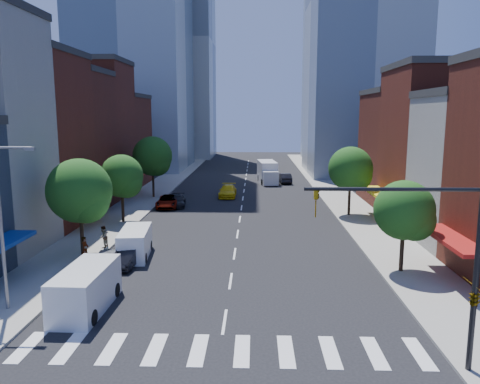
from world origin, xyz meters
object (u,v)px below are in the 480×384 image
Objects in this scene: cargo_van_far at (135,243)px; pedestrian_near at (85,249)px; parked_car_third at (168,201)px; pedestrian_far at (103,237)px; cargo_van_near at (85,290)px; parked_car_front at (106,262)px; parked_car_rear at (178,201)px; parked_car_second at (127,257)px; taxi at (228,191)px; traffic_car_far at (268,169)px; traffic_car_oncoming at (285,178)px; box_truck at (267,173)px.

pedestrian_near is at bearing -157.06° from cargo_van_far.
pedestrian_far reaches higher than parked_car_third.
cargo_van_near reaches higher than parked_car_third.
pedestrian_far is (-3.01, 1.89, -0.02)m from cargo_van_far.
cargo_van_near is (0.87, -6.31, 0.46)m from parked_car_front.
parked_car_rear is at bearing 83.91° from cargo_van_far.
cargo_van_near is (-0.21, -7.73, 0.52)m from parked_car_second.
parked_car_rear is 0.85× the size of cargo_van_far.
pedestrian_far is at bearing 141.84° from cargo_van_far.
pedestrian_far is at bearing -108.96° from taxi.
cargo_van_near is (-0.21, -29.39, 0.54)m from parked_car_rear.
parked_car_rear is at bearing -178.87° from pedestrian_far.
pedestrian_near is (-3.15, -1.75, 0.02)m from cargo_van_far.
parked_car_third is at bearing 86.94° from cargo_van_far.
pedestrian_far is (-8.50, -24.21, 0.26)m from taxi.
pedestrian_far is at bearing -0.40° from pedestrian_near.
parked_car_front is 55.42m from traffic_car_far.
pedestrian_near reaches higher than traffic_car_oncoming.
cargo_van_far is at bearing 65.38° from traffic_car_oncoming.
traffic_car_oncoming is 40.47m from pedestrian_far.
taxi is 1.13× the size of traffic_car_oncoming.
parked_car_second is 0.91× the size of parked_car_rear.
box_truck is at bearing 56.19° from parked_car_third.
cargo_van_near is 3.04× the size of pedestrian_near.
parked_car_second is at bearing 66.28° from traffic_car_oncoming.
traffic_car_far is at bearing 80.15° from cargo_van_near.
taxi reaches higher than parked_car_rear.
parked_car_front is 1.79m from parked_car_second.
parked_car_rear is 0.95× the size of traffic_car_oncoming.
parked_car_third is 0.91× the size of cargo_van_near.
parked_car_second is at bearing -96.59° from parked_car_rear.
box_truck is at bearing 79.61° from parked_car_second.
parked_car_front is 0.76× the size of cargo_van_near.
parked_car_front is 0.50× the size of box_truck.
box_truck is (-2.71, 0.61, 0.80)m from traffic_car_oncoming.
parked_car_rear is 23.55m from traffic_car_oncoming.
pedestrian_near is (-14.14, -41.10, -0.49)m from box_truck.
traffic_car_far is at bearing 174.29° from pedestrian_far.
cargo_van_far is at bearing -90.32° from parked_car_third.
traffic_car_far is 54.24m from pedestrian_near.
parked_car_front reaches higher than parked_car_rear.
cargo_van_far is 2.80× the size of pedestrian_near.
parked_car_second is at bearing -100.66° from taxi.
cargo_van_far is 3.56m from pedestrian_far.
taxi is 3.01× the size of pedestrian_far.
cargo_van_far is 1.13× the size of traffic_car_far.
parked_car_rear is 2.51× the size of pedestrian_far.
parked_car_front is 2.42× the size of pedestrian_far.
taxi is at bearing 76.83° from traffic_car_far.
parked_car_rear is at bearing 80.36° from parked_car_front.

